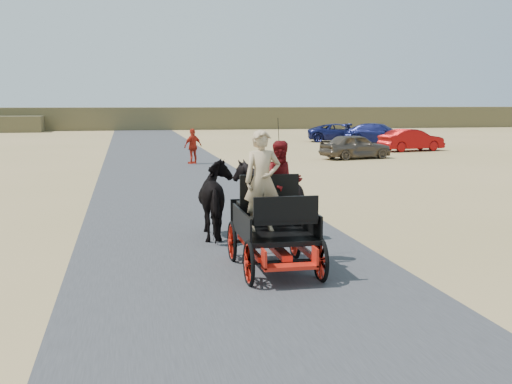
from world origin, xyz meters
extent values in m
plane|color=tan|center=(0.00, 0.00, 0.00)|extent=(140.00, 140.00, 0.00)
cube|color=#38383A|center=(0.00, 0.00, 0.01)|extent=(6.00, 140.00, 0.01)
cube|color=brown|center=(0.00, 62.00, 1.20)|extent=(140.00, 6.00, 2.40)
imported|color=black|center=(0.13, 3.65, 0.85)|extent=(0.91, 2.01, 1.70)
imported|color=black|center=(1.23, 3.65, 0.85)|extent=(1.37, 1.54, 1.70)
imported|color=tan|center=(0.48, 0.70, 1.62)|extent=(0.66, 0.43, 1.80)
imported|color=#660C0F|center=(0.98, 1.25, 1.51)|extent=(0.77, 0.60, 1.58)
imported|color=red|center=(1.33, 20.89, 0.86)|extent=(1.08, 0.87, 1.73)
imported|color=brown|center=(10.12, 22.04, 0.66)|extent=(4.13, 2.41, 1.32)
imported|color=maroon|center=(15.41, 26.51, 0.68)|extent=(4.31, 2.28, 1.35)
imported|color=navy|center=(16.04, 33.23, 0.73)|extent=(5.36, 4.50, 1.47)
imported|color=navy|center=(14.11, 36.18, 0.68)|extent=(5.33, 3.41, 1.37)
camera|label=1|loc=(-1.89, -10.34, 3.01)|focal=45.00mm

